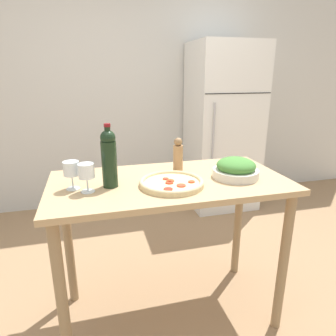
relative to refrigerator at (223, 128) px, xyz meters
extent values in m
plane|color=#9E7A56|center=(-1.04, -1.56, -0.92)|extent=(14.00, 14.00, 0.00)
cube|color=silver|center=(-1.04, 0.38, 0.38)|extent=(6.40, 0.06, 2.60)
cube|color=white|center=(0.00, 0.00, 0.00)|extent=(0.73, 0.66, 1.83)
cube|color=black|center=(0.00, -0.33, 0.40)|extent=(0.72, 0.01, 0.01)
cylinder|color=#B2B2B7|center=(-0.26, -0.35, -0.09)|extent=(0.02, 0.02, 0.82)
cube|color=tan|center=(-1.04, -1.56, 0.00)|extent=(1.34, 0.68, 0.03)
cylinder|color=#967A55|center=(-1.65, -1.84, -0.47)|extent=(0.06, 0.06, 0.89)
cylinder|color=#967A55|center=(-0.43, -1.84, -0.47)|extent=(0.06, 0.06, 0.89)
cylinder|color=#967A55|center=(-1.65, -1.28, -0.47)|extent=(0.06, 0.06, 0.89)
cylinder|color=#967A55|center=(-0.43, -1.28, -0.47)|extent=(0.06, 0.06, 0.89)
cylinder|color=black|center=(-1.37, -1.58, 0.14)|extent=(0.08, 0.08, 0.25)
sphere|color=black|center=(-1.37, -1.58, 0.28)|extent=(0.08, 0.08, 0.08)
cylinder|color=black|center=(-1.37, -1.58, 0.31)|extent=(0.03, 0.03, 0.06)
cylinder|color=maroon|center=(-1.37, -1.58, 0.34)|extent=(0.03, 0.03, 0.02)
cylinder|color=silver|center=(-1.49, -1.62, 0.01)|extent=(0.07, 0.07, 0.00)
cylinder|color=silver|center=(-1.49, -1.62, 0.05)|extent=(0.01, 0.01, 0.07)
cylinder|color=white|center=(-1.49, -1.62, 0.13)|extent=(0.08, 0.08, 0.07)
cylinder|color=maroon|center=(-1.49, -1.62, 0.10)|extent=(0.07, 0.07, 0.03)
cylinder|color=silver|center=(-1.57, -1.57, 0.01)|extent=(0.07, 0.07, 0.00)
cylinder|color=silver|center=(-1.57, -1.57, 0.05)|extent=(0.01, 0.01, 0.07)
cylinder|color=white|center=(-1.57, -1.57, 0.13)|extent=(0.08, 0.08, 0.07)
cylinder|color=maroon|center=(-1.57, -1.57, 0.09)|extent=(0.07, 0.07, 0.00)
cylinder|color=#AD7F51|center=(-0.95, -1.41, 0.09)|extent=(0.06, 0.06, 0.16)
sphere|color=#936C45|center=(-0.95, -1.41, 0.20)|extent=(0.05, 0.05, 0.05)
cylinder|color=silver|center=(-0.66, -1.61, 0.04)|extent=(0.27, 0.27, 0.05)
ellipsoid|color=#478438|center=(-0.66, -1.61, 0.08)|extent=(0.23, 0.23, 0.09)
cylinder|color=#DBC189|center=(-1.05, -1.65, 0.02)|extent=(0.35, 0.35, 0.02)
torus|color=#DBC189|center=(-1.05, -1.65, 0.03)|extent=(0.35, 0.35, 0.02)
cylinder|color=#E24127|center=(-1.02, -1.71, 0.03)|extent=(0.05, 0.05, 0.01)
cylinder|color=#EA411F|center=(-1.06, -1.63, 0.03)|extent=(0.04, 0.04, 0.01)
cylinder|color=red|center=(-1.07, -1.59, 0.03)|extent=(0.03, 0.03, 0.01)
cylinder|color=red|center=(-1.07, -1.66, 0.03)|extent=(0.04, 0.04, 0.01)
cylinder|color=#D34221|center=(-0.95, -1.67, 0.03)|extent=(0.04, 0.04, 0.01)
cylinder|color=red|center=(-1.10, -1.75, 0.03)|extent=(0.05, 0.05, 0.01)
camera|label=1|loc=(-1.46, -3.11, 0.59)|focal=32.00mm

